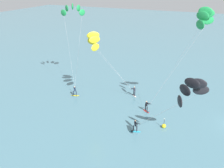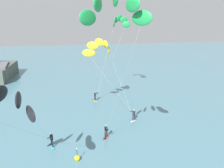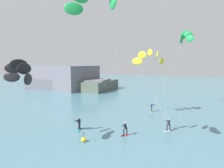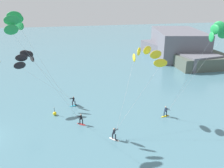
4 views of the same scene
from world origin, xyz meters
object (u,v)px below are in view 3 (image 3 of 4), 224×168
object	(u,v)px
kitesurfer_nearshore	(150,59)
kitesurfer_far_out	(184,41)
kitesurfer_mid_water	(22,74)
marker_buoy	(84,139)
kitesurfer_downwind	(94,6)

from	to	relation	value
kitesurfer_nearshore	kitesurfer_far_out	xyz separation A→B (m)	(4.40, 6.56, 3.32)
kitesurfer_mid_water	marker_buoy	size ratio (longest dim) A/B	6.70
kitesurfer_far_out	marker_buoy	distance (m)	24.46
kitesurfer_downwind	marker_buoy	distance (m)	14.02
kitesurfer_downwind	kitesurfer_far_out	bearing A→B (deg)	74.93
kitesurfer_far_out	kitesurfer_downwind	xyz separation A→B (m)	(-5.93, -22.01, 0.97)
kitesurfer_mid_water	marker_buoy	world-z (taller)	kitesurfer_mid_water
kitesurfer_nearshore	kitesurfer_far_out	distance (m)	8.57
kitesurfer_far_out	kitesurfer_downwind	world-z (taller)	kitesurfer_downwind
kitesurfer_mid_water	kitesurfer_far_out	world-z (taller)	kitesurfer_far_out
kitesurfer_nearshore	kitesurfer_mid_water	size ratio (longest dim) A/B	1.19
kitesurfer_downwind	kitesurfer_mid_water	bearing A→B (deg)	-175.94
marker_buoy	kitesurfer_mid_water	bearing A→B (deg)	-144.70
kitesurfer_nearshore	kitesurfer_mid_water	xyz separation A→B (m)	(-9.59, -16.02, -1.67)
kitesurfer_nearshore	kitesurfer_far_out	world-z (taller)	kitesurfer_far_out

